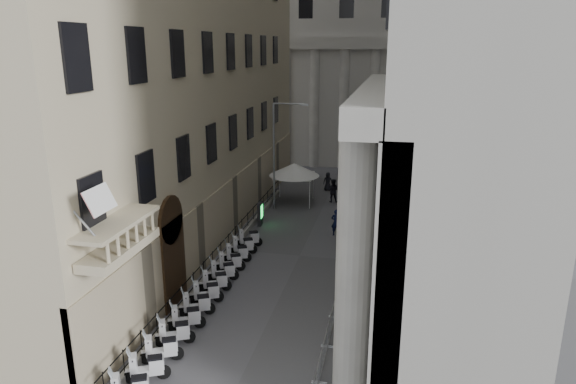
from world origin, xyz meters
name	(u,v)px	position (x,y,z in m)	size (l,w,h in m)	color
far_building	(351,19)	(0.00, 48.00, 15.00)	(22.00, 10.00, 30.00)	#B8B6AE
iron_fence	(226,258)	(-4.30, 18.00, 0.00)	(0.30, 28.00, 1.40)	black
blue_awning	(374,224)	(4.15, 26.00, 0.00)	(1.60, 3.00, 3.00)	navy
scooter_2	(149,380)	(-3.43, 6.08, 0.00)	(0.56, 1.40, 1.50)	silver
scooter_3	(163,361)	(-3.43, 7.34, 0.00)	(0.56, 1.40, 1.50)	silver
scooter_4	(176,344)	(-3.43, 8.60, 0.00)	(0.56, 1.40, 1.50)	silver
scooter_5	(187,329)	(-3.43, 9.86, 0.00)	(0.56, 1.40, 1.50)	silver
scooter_6	(198,315)	(-3.43, 11.13, 0.00)	(0.56, 1.40, 1.50)	silver
scooter_7	(207,303)	(-3.43, 12.39, 0.00)	(0.56, 1.40, 1.50)	silver
scooter_8	(216,291)	(-3.43, 13.65, 0.00)	(0.56, 1.40, 1.50)	silver
scooter_9	(223,281)	(-3.43, 14.91, 0.00)	(0.56, 1.40, 1.50)	silver
scooter_10	(231,271)	(-3.43, 16.18, 0.00)	(0.56, 1.40, 1.50)	silver
scooter_11	(237,262)	(-3.43, 17.44, 0.00)	(0.56, 1.40, 1.50)	silver
scooter_12	(243,254)	(-3.43, 18.70, 0.00)	(0.56, 1.40, 1.50)	silver
scooter_13	(249,247)	(-3.43, 19.96, 0.00)	(0.56, 1.40, 1.50)	silver
barrier_1	(324,364)	(3.01, 8.51, 0.00)	(0.60, 2.40, 1.10)	#AFB2B7
barrier_2	(332,332)	(3.01, 11.01, 0.00)	(0.60, 2.40, 1.10)	#AFB2B7
barrier_3	(338,305)	(3.01, 13.51, 0.00)	(0.60, 2.40, 1.10)	#AFB2B7
barrier_4	(343,283)	(3.01, 16.01, 0.00)	(0.60, 2.40, 1.10)	#AFB2B7
barrier_5	(348,264)	(3.01, 18.51, 0.00)	(0.60, 2.40, 1.10)	#AFB2B7
barrier_6	(352,249)	(3.01, 21.01, 0.00)	(0.60, 2.40, 1.10)	#AFB2B7
barrier_7	(355,235)	(3.01, 23.51, 0.00)	(0.60, 2.40, 1.10)	#AFB2B7
security_tent	(295,170)	(-2.40, 29.84, 2.76)	(4.06, 4.06, 3.30)	silver
street_lamp	(278,147)	(-3.35, 27.88, 4.95)	(2.71, 0.23, 8.30)	gray
info_kiosk	(260,214)	(-3.80, 24.12, 0.84)	(0.29, 0.80, 1.67)	black
pedestrian_a	(336,223)	(1.74, 23.12, 0.92)	(0.67, 0.44, 1.84)	black
pedestrian_b	(333,191)	(0.56, 30.74, 0.97)	(0.94, 0.73, 1.93)	black
pedestrian_c	(328,181)	(-0.29, 34.09, 0.82)	(0.80, 0.52, 1.64)	black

